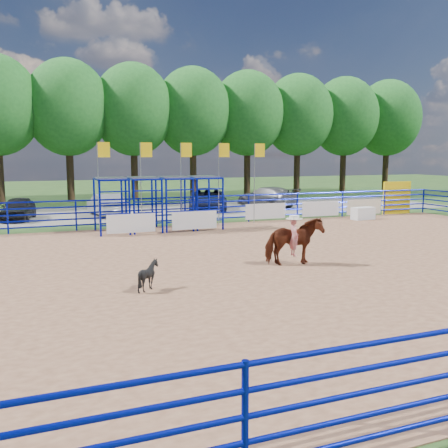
{
  "coord_description": "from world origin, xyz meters",
  "views": [
    {
      "loc": [
        -7.99,
        -14.49,
        3.61
      ],
      "look_at": [
        -1.95,
        1.0,
        1.3
      ],
      "focal_mm": 40.0,
      "sensor_mm": 36.0,
      "label": 1
    }
  ],
  "objects_px": {
    "horse_and_rider": "(294,239)",
    "car_c": "(208,199)",
    "car_d": "(267,197)",
    "car_a": "(18,208)",
    "car_b": "(106,205)",
    "calf": "(148,275)",
    "announcer_table": "(363,213)"
  },
  "relations": [
    {
      "from": "horse_and_rider",
      "to": "car_d",
      "type": "relative_size",
      "value": 0.47
    },
    {
      "from": "announcer_table",
      "to": "car_d",
      "type": "distance_m",
      "value": 8.54
    },
    {
      "from": "horse_and_rider",
      "to": "car_b",
      "type": "xyz_separation_m",
      "value": [
        -3.78,
        15.93,
        -0.19
      ]
    },
    {
      "from": "announcer_table",
      "to": "horse_and_rider",
      "type": "xyz_separation_m",
      "value": [
        -9.35,
        -8.83,
        0.5
      ]
    },
    {
      "from": "horse_and_rider",
      "to": "car_a",
      "type": "bearing_deg",
      "value": 118.64
    },
    {
      "from": "announcer_table",
      "to": "car_d",
      "type": "xyz_separation_m",
      "value": [
        -1.89,
        8.33,
        0.35
      ]
    },
    {
      "from": "calf",
      "to": "car_a",
      "type": "bearing_deg",
      "value": 9.67
    },
    {
      "from": "horse_and_rider",
      "to": "car_c",
      "type": "distance_m",
      "value": 17.04
    },
    {
      "from": "announcer_table",
      "to": "calf",
      "type": "bearing_deg",
      "value": -145.02
    },
    {
      "from": "announcer_table",
      "to": "car_a",
      "type": "xyz_separation_m",
      "value": [
        -17.98,
        6.97,
        0.28
      ]
    },
    {
      "from": "calf",
      "to": "car_c",
      "type": "xyz_separation_m",
      "value": [
        8.06,
        18.08,
        0.3
      ]
    },
    {
      "from": "announcer_table",
      "to": "car_c",
      "type": "xyz_separation_m",
      "value": [
        -6.42,
        7.95,
        0.36
      ]
    },
    {
      "from": "car_b",
      "to": "car_d",
      "type": "xyz_separation_m",
      "value": [
        11.24,
        1.23,
        0.04
      ]
    },
    {
      "from": "horse_and_rider",
      "to": "calf",
      "type": "distance_m",
      "value": 5.31
    },
    {
      "from": "car_a",
      "to": "car_c",
      "type": "height_order",
      "value": "car_c"
    },
    {
      "from": "car_b",
      "to": "car_c",
      "type": "bearing_deg",
      "value": 179.74
    },
    {
      "from": "car_d",
      "to": "car_a",
      "type": "bearing_deg",
      "value": -13.75
    },
    {
      "from": "announcer_table",
      "to": "calf",
      "type": "height_order",
      "value": "calf"
    },
    {
      "from": "announcer_table",
      "to": "car_b",
      "type": "xyz_separation_m",
      "value": [
        -13.13,
        7.1,
        0.31
      ]
    },
    {
      "from": "car_b",
      "to": "car_c",
      "type": "xyz_separation_m",
      "value": [
        6.71,
        0.85,
        0.05
      ]
    },
    {
      "from": "car_a",
      "to": "car_d",
      "type": "xyz_separation_m",
      "value": [
        16.09,
        1.36,
        0.07
      ]
    },
    {
      "from": "calf",
      "to": "car_a",
      "type": "distance_m",
      "value": 17.46
    },
    {
      "from": "car_a",
      "to": "car_d",
      "type": "bearing_deg",
      "value": 14.68
    },
    {
      "from": "horse_and_rider",
      "to": "calf",
      "type": "xyz_separation_m",
      "value": [
        -5.13,
        -1.3,
        -0.45
      ]
    },
    {
      "from": "car_a",
      "to": "car_b",
      "type": "xyz_separation_m",
      "value": [
        4.85,
        0.13,
        0.03
      ]
    },
    {
      "from": "car_a",
      "to": "calf",
      "type": "bearing_deg",
      "value": -68.56
    },
    {
      "from": "calf",
      "to": "car_a",
      "type": "relative_size",
      "value": 0.21
    },
    {
      "from": "car_b",
      "to": "announcer_table",
      "type": "bearing_deg",
      "value": 144.11
    },
    {
      "from": "calf",
      "to": "car_b",
      "type": "xyz_separation_m",
      "value": [
        1.35,
        17.23,
        0.26
      ]
    },
    {
      "from": "car_c",
      "to": "car_b",
      "type": "bearing_deg",
      "value": -153.94
    },
    {
      "from": "calf",
      "to": "car_d",
      "type": "height_order",
      "value": "car_d"
    },
    {
      "from": "horse_and_rider",
      "to": "car_c",
      "type": "relative_size",
      "value": 0.44
    }
  ]
}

